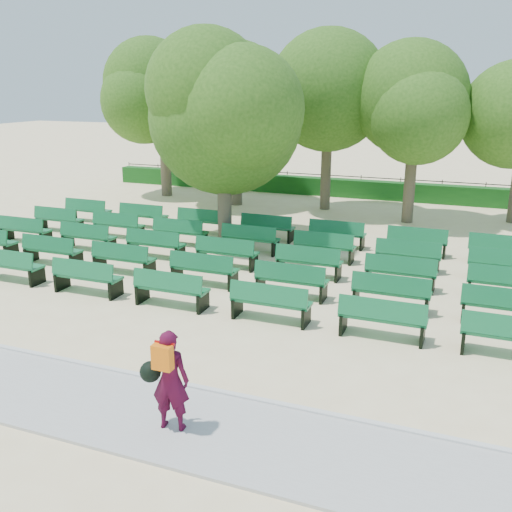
{
  "coord_description": "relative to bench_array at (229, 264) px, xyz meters",
  "views": [
    {
      "loc": [
        6.56,
        -14.8,
        5.57
      ],
      "look_at": [
        1.18,
        -1.0,
        1.1
      ],
      "focal_mm": 40.0,
      "sensor_mm": 36.0,
      "label": 1
    }
  ],
  "objects": [
    {
      "name": "tree_among",
      "position": [
        -1.04,
        2.02,
        4.7
      ],
      "size": [
        5.27,
        5.27,
        7.19
      ],
      "color": "brown",
      "rests_on": "ground"
    },
    {
      "name": "curb",
      "position": [
        0.51,
        -7.22,
        -0.05
      ],
      "size": [
        30.0,
        0.12,
        0.1
      ],
      "primitive_type": "cube",
      "color": "silver",
      "rests_on": "ground"
    },
    {
      "name": "fence",
      "position": [
        0.51,
        13.43,
        -0.1
      ],
      "size": [
        26.0,
        0.1,
        1.02
      ],
      "primitive_type": null,
      "color": "black",
      "rests_on": "ground"
    },
    {
      "name": "person",
      "position": [
        2.72,
        -8.55,
        0.87
      ],
      "size": [
        0.86,
        0.54,
        1.76
      ],
      "rotation": [
        0.0,
        0.0,
        3.3
      ],
      "color": "#440923",
      "rests_on": "ground"
    },
    {
      "name": "bench_array",
      "position": [
        0.0,
        0.0,
        0.0
      ],
      "size": [
        1.99,
        0.69,
        1.24
      ],
      "rotation": [
        0.0,
        0.0,
        0.04
      ],
      "color": "#126939",
      "rests_on": "ground"
    },
    {
      "name": "ground",
      "position": [
        0.51,
        -0.97,
        -0.1
      ],
      "size": [
        120.0,
        120.0,
        0.0
      ],
      "primitive_type": "plane",
      "color": "beige"
    },
    {
      "name": "paving",
      "position": [
        0.51,
        -8.37,
        -0.07
      ],
      "size": [
        30.0,
        2.2,
        0.06
      ],
      "primitive_type": "cube",
      "color": "#B4B3AF",
      "rests_on": "ground"
    },
    {
      "name": "tree_line",
      "position": [
        0.51,
        9.03,
        -0.1
      ],
      "size": [
        21.8,
        6.8,
        7.04
      ],
      "primitive_type": null,
      "color": "#35611A",
      "rests_on": "ground"
    },
    {
      "name": "hedge",
      "position": [
        0.51,
        13.03,
        0.35
      ],
      "size": [
        26.0,
        0.7,
        0.9
      ],
      "primitive_type": "cube",
      "color": "#144F17",
      "rests_on": "ground"
    }
  ]
}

